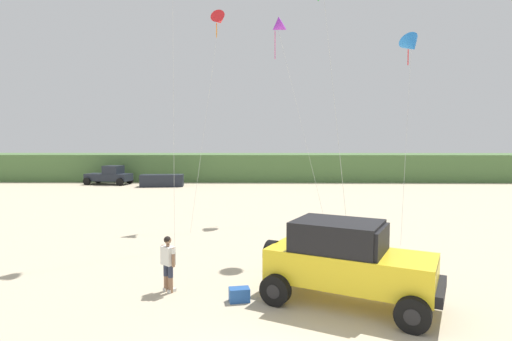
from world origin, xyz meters
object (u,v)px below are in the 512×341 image
Objects in this scene: cooler_box at (239,295)px; distant_pickup at (110,176)px; kite_pink_ribbon at (219,20)px; person_watching at (168,261)px; distant_sedan at (162,180)px; kite_purple_stunt at (278,27)px; kite_blue_swept at (411,45)px; jeep at (347,260)px.

cooler_box is 35.08m from distant_pickup.
kite_pink_ribbon is at bearing -54.64° from distant_pickup.
kite_pink_ribbon is (0.32, 11.56, 10.30)m from person_watching.
kite_purple_stunt is at bearing -62.09° from distant_sedan.
kite_blue_swept is at bearing -54.45° from distant_sedan.
kite_blue_swept is (17.68, -19.25, 8.77)m from distant_sedan.
person_watching is 17.13m from kite_purple_stunt.
distant_pickup is 0.41× the size of kite_purple_stunt.
distant_sedan is at bearing 112.75° from jeep.
cooler_box is 0.05× the size of kite_purple_stunt.
kite_blue_swept is at bearing -41.78° from distant_pickup.
distant_sedan is 21.94m from kite_purple_stunt.
distant_pickup is 0.41× the size of kite_pink_ribbon.
kite_blue_swept is at bearing 39.76° from cooler_box.
person_watching is at bearing -137.04° from kite_blue_swept.
kite_blue_swept reaches higher than person_watching.
jeep is 0.50× the size of kite_blue_swept.
distant_pickup is (-13.32, 30.78, 0.00)m from person_watching.
kite_blue_swept is (5.25, 10.40, 8.17)m from jeep.
kite_pink_ribbon reaches higher than jeep.
kite_blue_swept is (10.34, 9.63, 8.43)m from person_watching.
kite_purple_stunt is at bearing 74.55° from person_watching.
person_watching is at bearing -91.58° from kite_pink_ribbon.
jeep is 16.59m from kite_pink_ribbon.
person_watching is 2.98× the size of cooler_box.
cooler_box is at bearing -63.84° from distant_pickup.
distant_pickup is at bearing 133.92° from kite_purple_stunt.
kite_purple_stunt is at bearing 72.03° from cooler_box.
person_watching is 29.80m from distant_sedan.
kite_pink_ribbon is at bearing 88.42° from person_watching.
kite_purple_stunt is at bearing 25.89° from kite_pink_ribbon.
kite_blue_swept reaches higher than jeep.
distant_sedan is at bearing 132.57° from kite_blue_swept.
kite_purple_stunt reaches higher than jeep.
person_watching is at bearing -66.60° from distant_pickup.
kite_pink_ribbon is at bearing -73.18° from distant_sedan.
jeep is at bearing -84.04° from kite_purple_stunt.
distant_sedan is (-7.34, 28.88, -0.34)m from person_watching.
kite_purple_stunt reaches higher than person_watching.
kite_blue_swept is at bearing -10.86° from kite_pink_ribbon.
kite_pink_ribbon is at bearing -154.11° from kite_purple_stunt.
kite_pink_ribbon reaches higher than distant_sedan.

